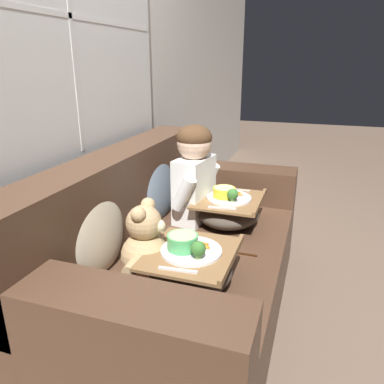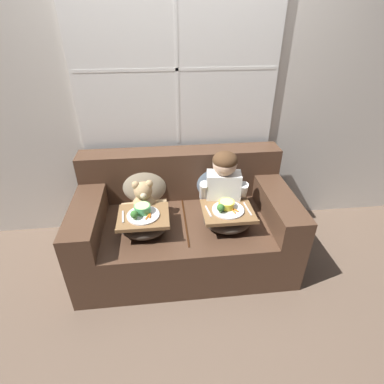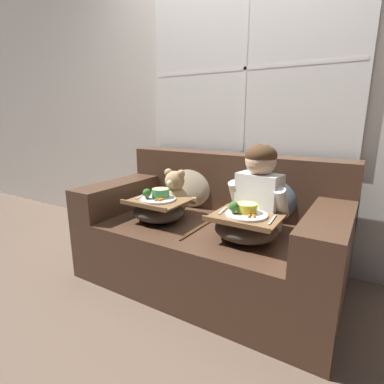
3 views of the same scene
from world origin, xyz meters
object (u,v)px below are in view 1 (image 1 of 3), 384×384
Objects in this scene: couch at (172,262)px; teddy_bear at (146,246)px; throw_pillow_behind_child at (156,183)px; throw_pillow_behind_teddy at (95,226)px; child_figure at (194,169)px; lap_tray_teddy at (191,266)px; lap_tray_child at (229,210)px.

couch is 4.77× the size of teddy_bear.
throw_pillow_behind_teddy is (-0.63, 0.00, 0.00)m from throw_pillow_behind_child.
teddy_bear is (-0.63, -0.00, -0.15)m from child_figure.
lap_tray_teddy is at bearing -90.12° from throw_pillow_behind_teddy.
lap_tray_child is at bearing -34.17° from throw_pillow_behind_teddy.
throw_pillow_behind_child is 1.10× the size of lap_tray_child.
lap_tray_teddy is at bearing -90.37° from teddy_bear.
teddy_bear is (-0.32, -0.02, 0.25)m from couch.
teddy_bear is at bearing -89.91° from throw_pillow_behind_teddy.
lap_tray_child is 1.02× the size of lap_tray_teddy.
throw_pillow_behind_teddy is 0.24m from teddy_bear.
child_figure is at bearing -90.03° from throw_pillow_behind_child.
throw_pillow_behind_teddy is 1.16× the size of teddy_bear.
lap_tray_child is (0.63, -0.43, -0.11)m from throw_pillow_behind_teddy.
child_figure is at bearing -20.06° from throw_pillow_behind_teddy.
teddy_bear is (0.00, -0.23, -0.05)m from throw_pillow_behind_teddy.
couch is at bearing 33.57° from lap_tray_teddy.
couch reaches higher than lap_tray_child.
lap_tray_teddy is (-0.00, -0.19, -0.06)m from teddy_bear.
throw_pillow_behind_teddy is 0.68m from child_figure.
throw_pillow_behind_child is (0.32, 0.22, 0.30)m from couch.
child_figure reaches higher than throw_pillow_behind_teddy.
couch is 4.43× the size of lap_tray_child.
teddy_bear is (-0.63, -0.23, -0.05)m from throw_pillow_behind_child.
lap_tray_child is at bearing -17.10° from teddy_bear.
lap_tray_child is at bearing -90.14° from throw_pillow_behind_child.
throw_pillow_behind_teddy is at bearing 145.83° from lap_tray_child.
couch is 4.11× the size of throw_pillow_behind_teddy.
throw_pillow_behind_child is 0.25m from child_figure.
throw_pillow_behind_child is 1.02× the size of throw_pillow_behind_teddy.
throw_pillow_behind_child is 1.13× the size of lap_tray_teddy.
throw_pillow_behind_child is at bearing 89.97° from child_figure.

